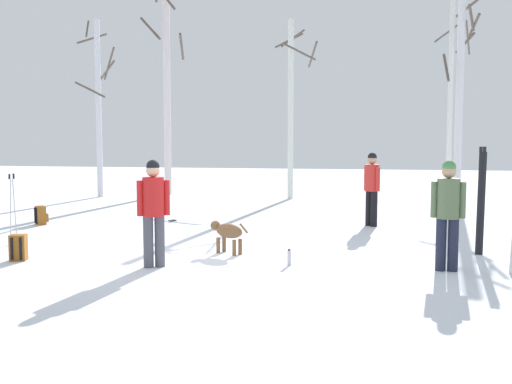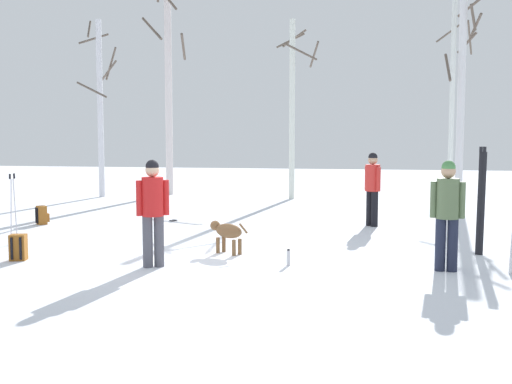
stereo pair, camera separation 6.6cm
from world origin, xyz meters
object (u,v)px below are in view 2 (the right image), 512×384
Objects in this scene: dog at (227,232)px; backpack_1 at (18,248)px; birch_tree_1 at (168,78)px; backpack_0 at (42,215)px; water_bottle_0 at (288,258)px; person_0 at (153,206)px; birch_tree_2 at (293,104)px; birch_tree_4 at (461,92)px; person_2 at (447,208)px; ski_poles_0 at (13,207)px; birch_tree_0 at (100,104)px; ski_pair_planted_0 at (481,201)px; person_1 at (372,184)px; ski_pair_lying_0 at (172,221)px; birch_tree_3 at (453,88)px.

backpack_1 is at bearing -159.24° from dog.
birch_tree_1 reaches higher than dog.
water_bottle_0 is (6.43, -3.54, -0.09)m from backpack_0.
birch_tree_2 is (0.73, 11.22, 2.18)m from person_0.
birch_tree_4 reaches higher than backpack_0.
dog is 11.80m from birch_tree_4.
person_2 is 11.25m from birch_tree_4.
water_bottle_0 is (4.53, 0.44, -0.09)m from backpack_1.
person_2 is at bearing -6.38° from ski_poles_0.
backpack_1 is 0.07× the size of birch_tree_2.
birch_tree_0 is at bearing 105.18° from ski_poles_0.
birch_tree_1 is 1.34× the size of birch_tree_2.
person_2 is at bearing 1.54° from water_bottle_0.
ski_poles_0 is at bearing -176.17° from ski_pair_planted_0.
person_1 reaches higher than water_bottle_0.
birch_tree_2 is (4.13, 9.75, 2.43)m from ski_poles_0.
ski_pair_planted_0 is at bearing 21.16° from person_0.
birch_tree_1 is (-0.45, 10.42, 3.46)m from ski_poles_0.
person_0 is at bearing -1.76° from backpack_1.
birch_tree_0 is at bearing 118.95° from person_0.
dog reaches higher than ski_pair_lying_0.
dog is 2.95× the size of water_bottle_0.
dog is at bearing 168.42° from person_2.
person_1 is at bearing 8.84° from backpack_0.
ski_pair_planted_0 is 4.33× the size of backpack_0.
birch_tree_3 is at bearing 93.82° from birch_tree_4.
ski_poles_0 is (-8.69, -0.58, -0.21)m from ski_pair_planted_0.
person_0 is 0.28× the size of birch_tree_0.
birch_tree_0 is (-1.58, 6.62, 2.99)m from backpack_0.
birch_tree_2 is at bearing 109.77° from person_2.
ski_poles_0 is 10.87m from birch_tree_2.
backpack_0 is 0.07× the size of birch_tree_4.
person_0 reaches higher than ski_pair_lying_0.
ski_pair_lying_0 is (-6.72, 3.05, -0.94)m from ski_pair_planted_0.
person_2 is 0.22× the size of birch_tree_1.
ski_pair_lying_0 is 3.08m from backpack_0.
birch_tree_0 is at bearing 136.01° from person_2.
birch_tree_1 is at bearing -174.18° from birch_tree_3.
water_bottle_0 is at bearing -105.29° from person_1.
dog is at bearing -89.11° from birch_tree_2.
person_1 is 0.24× the size of birch_tree_3.
birch_tree_0 reaches higher than water_bottle_0.
person_1 and person_2 have the same top height.
birch_tree_4 is (4.01, 10.92, 3.38)m from water_bottle_0.
birch_tree_2 is at bearing 90.89° from dog.
dog is 1.49m from water_bottle_0.
birch_tree_1 reaches higher than backpack_1.
person_2 is at bearing -98.20° from birch_tree_4.
water_bottle_0 is at bearing -28.86° from backpack_0.
water_bottle_0 is 11.22m from birch_tree_2.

